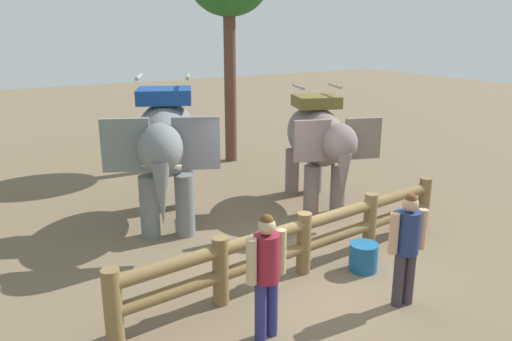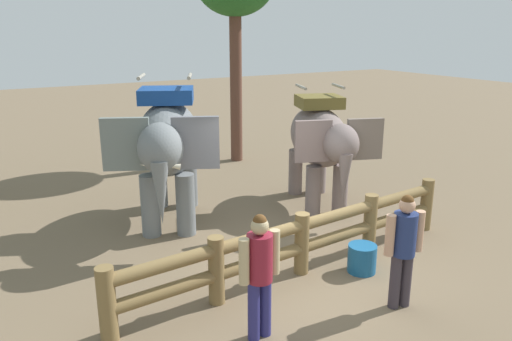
{
  "view_description": "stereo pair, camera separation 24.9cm",
  "coord_description": "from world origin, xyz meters",
  "px_view_note": "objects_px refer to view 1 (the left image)",
  "views": [
    {
      "loc": [
        -4.64,
        -6.18,
        3.97
      ],
      "look_at": [
        0.0,
        1.36,
        1.4
      ],
      "focal_mm": 35.04,
      "sensor_mm": 36.0,
      "label": 1
    },
    {
      "loc": [
        -4.43,
        -6.31,
        3.97
      ],
      "look_at": [
        0.0,
        1.36,
        1.4
      ],
      "focal_mm": 35.04,
      "sensor_mm": 36.0,
      "label": 2
    }
  ],
  "objects_px": {
    "elephant_near_left": "(166,144)",
    "elephant_center": "(318,140)",
    "tourist_man_in_blue": "(266,268)",
    "tourist_woman_in_black": "(407,242)",
    "log_fence": "(304,239)",
    "feed_bucket": "(363,257)"
  },
  "relations": [
    {
      "from": "elephant_near_left",
      "to": "tourist_man_in_blue",
      "type": "bearing_deg",
      "value": -95.5
    },
    {
      "from": "elephant_near_left",
      "to": "feed_bucket",
      "type": "relative_size",
      "value": 7.55
    },
    {
      "from": "tourist_man_in_blue",
      "to": "feed_bucket",
      "type": "distance_m",
      "value": 2.63
    },
    {
      "from": "elephant_center",
      "to": "tourist_man_in_blue",
      "type": "height_order",
      "value": "elephant_center"
    },
    {
      "from": "elephant_near_left",
      "to": "log_fence",
      "type": "bearing_deg",
      "value": -70.93
    },
    {
      "from": "elephant_near_left",
      "to": "elephant_center",
      "type": "relative_size",
      "value": 1.11
    },
    {
      "from": "tourist_woman_in_black",
      "to": "elephant_center",
      "type": "bearing_deg",
      "value": 68.86
    },
    {
      "from": "log_fence",
      "to": "elephant_center",
      "type": "relative_size",
      "value": 2.07
    },
    {
      "from": "log_fence",
      "to": "feed_bucket",
      "type": "height_order",
      "value": "log_fence"
    },
    {
      "from": "tourist_woman_in_black",
      "to": "elephant_near_left",
      "type": "bearing_deg",
      "value": 110.19
    },
    {
      "from": "tourist_woman_in_black",
      "to": "tourist_man_in_blue",
      "type": "bearing_deg",
      "value": 170.27
    },
    {
      "from": "tourist_woman_in_black",
      "to": "feed_bucket",
      "type": "bearing_deg",
      "value": 76.97
    },
    {
      "from": "elephant_center",
      "to": "tourist_man_in_blue",
      "type": "bearing_deg",
      "value": -135.39
    },
    {
      "from": "elephant_center",
      "to": "feed_bucket",
      "type": "height_order",
      "value": "elephant_center"
    },
    {
      "from": "tourist_woman_in_black",
      "to": "tourist_man_in_blue",
      "type": "distance_m",
      "value": 2.19
    },
    {
      "from": "log_fence",
      "to": "elephant_near_left",
      "type": "relative_size",
      "value": 1.87
    },
    {
      "from": "tourist_woman_in_black",
      "to": "feed_bucket",
      "type": "xyz_separation_m",
      "value": [
        0.25,
        1.1,
        -0.76
      ]
    },
    {
      "from": "elephant_near_left",
      "to": "feed_bucket",
      "type": "bearing_deg",
      "value": -61.22
    },
    {
      "from": "log_fence",
      "to": "feed_bucket",
      "type": "xyz_separation_m",
      "value": [
        0.9,
        -0.47,
        -0.37
      ]
    },
    {
      "from": "feed_bucket",
      "to": "elephant_center",
      "type": "bearing_deg",
      "value": 66.02
    },
    {
      "from": "log_fence",
      "to": "elephant_center",
      "type": "xyz_separation_m",
      "value": [
        2.21,
        2.47,
        0.93
      ]
    },
    {
      "from": "elephant_near_left",
      "to": "elephant_center",
      "type": "xyz_separation_m",
      "value": [
        3.3,
        -0.69,
        -0.18
      ]
    }
  ]
}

